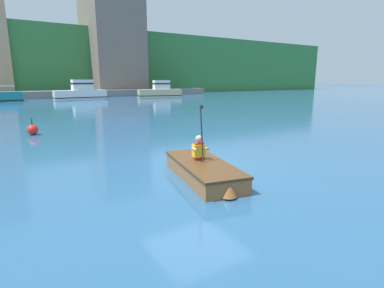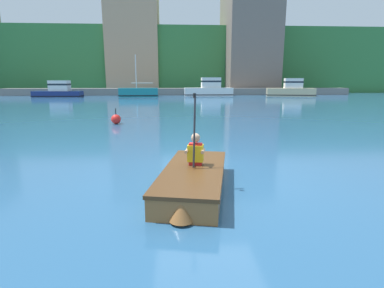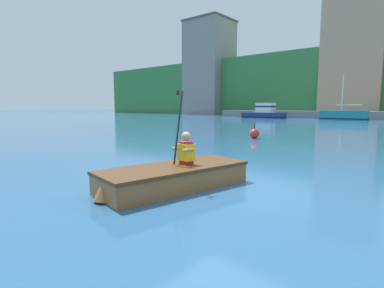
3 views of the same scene
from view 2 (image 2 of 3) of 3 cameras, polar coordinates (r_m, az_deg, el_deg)
name	(u,v)px [view 2 (image 2 of 3)]	position (r m, az deg, el deg)	size (l,w,h in m)	color
ground_plane	(210,173)	(6.51, 3.38, -5.54)	(300.00, 300.00, 0.00)	#28567F
shoreline_ridge	(178,63)	(56.79, -2.75, 15.09)	(120.00, 20.00, 9.98)	#387A3D
waterfront_office_block_center	(134,35)	(50.68, -11.05, 19.65)	(8.08, 7.78, 17.68)	tan
waterfront_apartment_right	(248,40)	(49.49, 10.69, 18.83)	(7.63, 11.36, 15.93)	#75665B
waterfront_tower_far	(289,62)	(56.21, 17.93, 14.64)	(7.56, 10.04, 10.09)	#75665B
marina_dock	(179,92)	(41.60, -2.41, 9.96)	(46.56, 2.40, 0.90)	slate
moored_boat_dock_west_end	(209,89)	(38.62, 3.28, 10.36)	(6.12, 2.01, 2.30)	white
moored_boat_dock_west_inner	(59,91)	(39.53, -24.08, 9.18)	(5.67, 1.85, 1.94)	navy
moored_boat_dock_center_near	(291,90)	(40.01, 18.35, 9.76)	(6.11, 3.25, 2.21)	#CCB789
moored_boat_dock_center_far	(139,93)	(37.09, -10.15, 9.61)	(4.76, 1.98, 4.92)	#197A84
rowboat_foreground	(193,179)	(5.43, 0.26, -6.60)	(1.58, 2.96, 0.40)	#935B2D
person_paddler	(195,150)	(5.60, 0.66, -1.23)	(0.40, 0.43, 1.34)	red
channel_buoy	(116,119)	(14.15, -14.27, 4.61)	(0.44, 0.44, 0.72)	red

